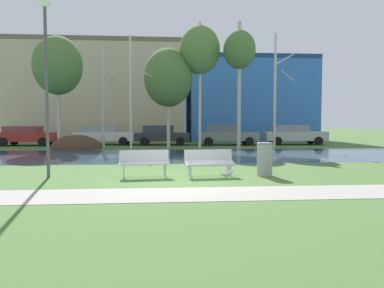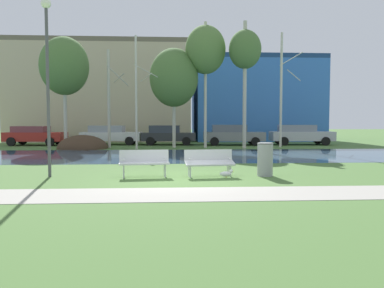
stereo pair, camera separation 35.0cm
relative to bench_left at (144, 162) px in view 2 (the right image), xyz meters
The scene contains 23 objects.
ground_plane 9.38m from the bench_left, 83.49° to the left, with size 120.00×120.00×0.00m, color #476B33.
paved_path_strip 3.21m from the bench_left, 70.48° to the right, with size 60.00×1.83×0.01m, color #9E998E.
river_band 7.80m from the bench_left, 82.16° to the left, with size 80.00×7.96×0.01m, color #33516B.
soil_mound 13.87m from the bench_left, 110.57° to the left, with size 3.26×3.22×1.80m, color #423021.
bench_left is the anchor object (origin of this frame).
bench_right 2.11m from the bench_left, ahead, with size 1.65×0.71×0.87m.
trash_bin 3.95m from the bench_left, ahead, with size 0.53×0.53×1.10m.
seagull 2.67m from the bench_left, ahead, with size 0.46×0.17×0.27m.
streetlamp 4.51m from the bench_left, behind, with size 0.32×0.32×5.69m.
birch_far_left 15.49m from the bench_left, 114.34° to the left, with size 3.17×3.17×7.31m.
birch_left 14.33m from the bench_left, 103.20° to the left, with size 1.46×2.44×6.57m.
birch_center_left 13.02m from the bench_left, 95.83° to the left, with size 1.56×2.52×7.27m.
birch_center 14.38m from the bench_left, 85.30° to the left, with size 3.28×3.28×6.70m.
birch_center_right 15.04m from the bench_left, 76.42° to the left, with size 2.69×2.69×8.42m.
birch_right 15.00m from the bench_left, 65.42° to the left, with size 2.11×2.11×8.29m.
birch_far_right 16.25m from the bench_left, 57.76° to the left, with size 1.48×2.71×7.77m.
parked_van_nearest_red 19.01m from the bench_left, 118.93° to the left, with size 4.36×2.27×1.43m.
parked_sedan_second_white 17.57m from the bench_left, 102.13° to the left, with size 4.62×2.23×1.46m.
parked_hatch_third_dark 16.66m from the bench_left, 87.64° to the left, with size 4.13×2.18×1.48m.
parked_wagon_fourth_grey 17.02m from the bench_left, 71.03° to the left, with size 4.62×2.31×1.53m.
parked_suv_fifth_silver 19.35m from the bench_left, 56.29° to the left, with size 4.75×2.23×1.52m.
building_beige_block 25.70m from the bench_left, 101.88° to the left, with size 15.72×9.81×8.80m.
building_blue_store 26.27m from the bench_left, 69.92° to the left, with size 11.41×8.88×7.62m.
Camera 2 is at (-0.25, -11.62, 1.81)m, focal length 35.71 mm.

